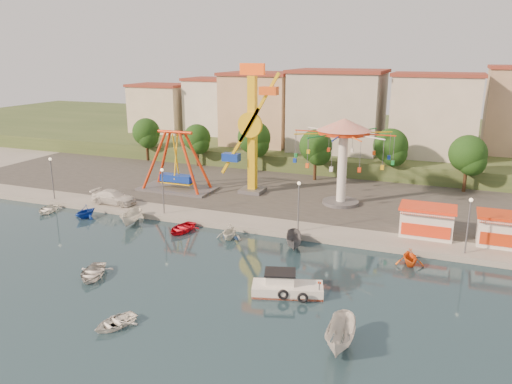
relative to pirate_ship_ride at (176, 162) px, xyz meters
The scene contains 36 objects.
ground 25.58m from the pirate_ship_ride, 62.35° to the right, with size 200.00×200.00×0.00m, color #132A36.
quay_deck 41.57m from the pirate_ship_ride, 73.58° to the left, with size 200.00×100.00×0.60m, color #9E998E.
asphalt_pad 14.49m from the pirate_ship_ride, 33.28° to the left, with size 90.00×28.00×0.01m, color #4C4944.
hill_terrace 46.27m from the pirate_ship_ride, 75.33° to the left, with size 200.00×60.00×3.00m, color #384C26.
pirate_ship_ride is the anchor object (origin of this frame).
kamikaze_tower 11.16m from the pirate_ship_ride, 13.44° to the left, with size 5.59×3.10×16.50m.
wave_swinger 22.13m from the pirate_ship_ride, ahead, with size 11.60×11.60×10.40m.
booth_left 32.66m from the pirate_ship_ride, 10.32° to the right, with size 5.40×3.78×3.08m.
booth_mid 39.71m from the pirate_ship_ride, ahead, with size 5.40×3.78×3.08m.
lamp_post_0 15.49m from the pirate_ship_ride, 142.85° to the right, with size 0.14×0.14×5.00m, color #59595E.
lamp_post_1 10.11m from the pirate_ship_ride, 68.37° to the right, with size 0.14×0.14×5.00m, color #59595E.
lamp_post_2 21.83m from the pirate_ship_ride, 25.33° to the right, with size 0.14×0.14×5.00m, color #59595E.
lamp_post_3 36.92m from the pirate_ship_ride, 14.64° to the right, with size 0.14×0.14×5.00m, color #59595E.
tree_0 20.50m from the pirate_ship_ride, 134.31° to the left, with size 4.60×4.60×7.19m.
tree_1 14.59m from the pirate_ship_ride, 107.18° to the left, with size 4.35×4.35×6.80m.
tree_2 14.72m from the pirate_ship_ride, 67.10° to the left, with size 5.02×5.02×7.85m.
tree_3 19.82m from the pirate_ship_ride, 37.49° to the left, with size 4.68×4.68×7.32m.
tree_4 29.80m from the pirate_ship_ride, 30.32° to the left, with size 4.86×4.86×7.60m.
tree_5 38.09m from the pirate_ship_ride, 20.31° to the left, with size 4.83×4.83×7.54m.
building_0 32.47m from the pirate_ship_ride, 132.39° to the left, with size 9.26×9.53×11.87m, color beige.
building_1 30.75m from the pirate_ship_ride, 108.34° to the left, with size 12.33×9.01×8.63m, color silver.
building_2 30.14m from the pirate_ship_ride, 83.24° to the left, with size 11.95×9.28×11.23m, color tan.
building_3 31.79m from the pirate_ship_ride, 56.84° to the left, with size 12.59×10.50×9.20m, color beige.
building_4 43.01m from the pirate_ship_ride, 44.16° to the left, with size 10.75×9.23×9.24m, color beige.
cabin_motorboat 31.67m from the pirate_ship_ride, 44.18° to the right, with size 5.91×3.63×1.95m.
rowboat_a 26.15m from the pirate_ship_ride, 75.80° to the right, with size 2.82×3.95×0.82m, color silver.
rowboat_b 33.80m from the pirate_ship_ride, 67.17° to the right, with size 2.29×3.21×0.66m, color white.
skiff 39.70m from the pirate_ship_ride, 44.56° to the right, with size 1.75×4.66×1.80m, color silver.
van 9.68m from the pirate_ship_ride, 115.43° to the right, with size 2.30×5.65×1.64m, color silver.
moored_boat_0 16.81m from the pirate_ship_ride, 129.89° to the right, with size 2.54×3.56×0.74m, color white.
moored_boat_1 13.91m from the pirate_ship_ride, 111.14° to the right, with size 2.55×2.95×1.55m, color #1337A6.
moored_boat_2 13.11m from the pirate_ship_ride, 83.09° to the right, with size 1.60×4.24×1.64m, color silver.
moored_boat_3 15.28m from the pirate_ship_ride, 58.10° to the right, with size 2.79×3.90×0.81m, color red.
moored_boat_4 18.68m from the pirate_ship_ride, 43.08° to the right, with size 2.61×3.02×1.59m, color silver.
moored_boat_5 24.12m from the pirate_ship_ride, 31.69° to the right, with size 1.50×3.98×1.54m, color #57565B.
moored_boat_7 33.74m from the pirate_ship_ride, 21.92° to the right, with size 2.50×2.89×1.53m, color orange.
Camera 1 is at (21.81, -33.68, 18.43)m, focal length 35.00 mm.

